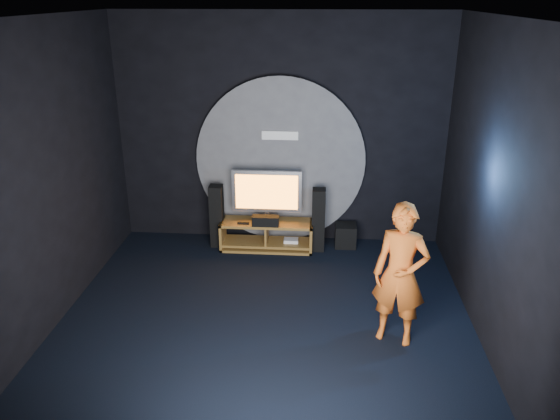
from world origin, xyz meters
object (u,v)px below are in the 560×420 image
object	(u,v)px
tv	(267,194)
tower_speaker_left	(217,216)
media_console	(267,237)
player	(400,275)
subwoofer	(346,235)
tower_speaker_right	(318,220)

from	to	relation	value
tv	tower_speaker_left	size ratio (longest dim) A/B	1.07
media_console	tower_speaker_left	world-z (taller)	tower_speaker_left
tower_speaker_left	player	xyz separation A→B (m)	(2.49, -2.32, 0.33)
subwoofer	tv	bearing A→B (deg)	-174.51
tower_speaker_left	subwoofer	distance (m)	2.03
tower_speaker_right	tv	bearing A→B (deg)	176.62
media_console	player	distance (m)	2.90
media_console	subwoofer	size ratio (longest dim) A/B	3.95
tower_speaker_left	player	distance (m)	3.42
tower_speaker_left	tower_speaker_right	world-z (taller)	same
tv	tower_speaker_left	bearing A→B (deg)	-179.26
tv	tower_speaker_right	distance (m)	0.88
media_console	tower_speaker_right	bearing A→B (deg)	1.49
tower_speaker_left	tv	bearing A→B (deg)	0.74
tower_speaker_right	subwoofer	bearing A→B (deg)	20.82
tv	subwoofer	distance (m)	1.42
tower_speaker_left	subwoofer	xyz separation A→B (m)	(2.00, 0.13, -0.32)
media_console	tv	xyz separation A→B (m)	(-0.01, 0.07, 0.69)
media_console	tower_speaker_right	xyz separation A→B (m)	(0.79, 0.02, 0.30)
subwoofer	player	bearing A→B (deg)	-78.84
tower_speaker_right	subwoofer	world-z (taller)	tower_speaker_right
media_console	subwoofer	world-z (taller)	media_console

